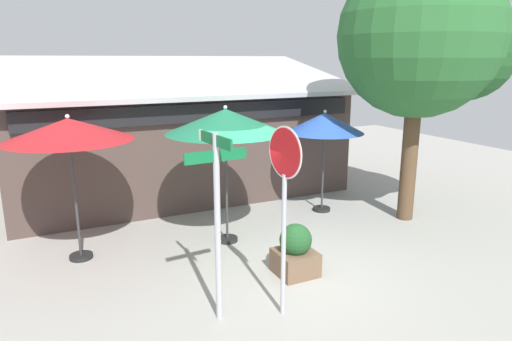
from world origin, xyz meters
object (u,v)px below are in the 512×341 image
Objects in this scene: street_sign_post at (217,207)px; patio_umbrella_royal_blue_right at (325,124)px; shade_tree at (427,40)px; patio_umbrella_forest_green_center at (226,122)px; sidewalk_planter at (295,252)px; patio_umbrella_crimson_left at (69,131)px; stop_sign at (284,187)px.

patio_umbrella_royal_blue_right is (4.19, 3.47, 0.49)m from street_sign_post.
street_sign_post is at bearing -160.88° from shade_tree.
patio_umbrella_forest_green_center is 3.05× the size of sidewalk_planter.
patio_umbrella_forest_green_center is at bearing 65.17° from street_sign_post.
street_sign_post is 3.63m from patio_umbrella_crimson_left.
patio_umbrella_royal_blue_right reaches higher than sidewalk_planter.
stop_sign is (0.91, -0.32, 0.25)m from street_sign_post.
shade_tree is (7.52, -1.10, 1.68)m from patio_umbrella_crimson_left.
street_sign_post is 0.97× the size of stop_sign.
street_sign_post is 1.00m from stop_sign.
patio_umbrella_forest_green_center is at bearing 171.98° from shade_tree.
stop_sign is 1.03× the size of patio_umbrella_crimson_left.
street_sign_post is 3.06m from patio_umbrella_forest_green_center.
sidewalk_planter is (1.76, 0.73, -1.32)m from street_sign_post.
stop_sign is at bearing -96.21° from patio_umbrella_forest_green_center.
patio_umbrella_forest_green_center is (0.33, 3.00, 0.56)m from stop_sign.
street_sign_post is 1.00× the size of patio_umbrella_crimson_left.
patio_umbrella_crimson_left reaches higher than sidewalk_planter.
stop_sign reaches higher than patio_umbrella_royal_blue_right.
street_sign_post is 1.09× the size of patio_umbrella_royal_blue_right.
stop_sign is 4.33m from patio_umbrella_crimson_left.
patio_umbrella_royal_blue_right is at bearing 15.11° from patio_umbrella_forest_green_center.
sidewalk_planter is (-4.09, -1.29, -3.77)m from shade_tree.
patio_umbrella_forest_green_center reaches higher than sidewalk_planter.
street_sign_post is 0.97× the size of patio_umbrella_forest_green_center.
sidewalk_planter is at bearing 51.15° from stop_sign.
sidewalk_planter is at bearing -34.97° from patio_umbrella_crimson_left.
shade_tree reaches higher than sidewalk_planter.
shade_tree is at bearing 25.41° from stop_sign.
sidewalk_planter is (0.85, 1.05, -1.58)m from stop_sign.
patio_umbrella_royal_blue_right is 0.42× the size of shade_tree.
patio_umbrella_royal_blue_right is 4.09m from sidewalk_planter.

